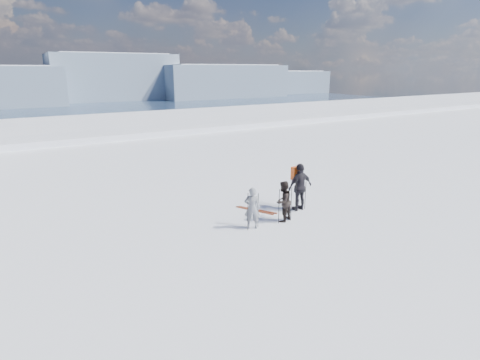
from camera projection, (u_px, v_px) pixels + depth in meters
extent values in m
plane|color=white|center=(85.00, 204.00, 66.25)|extent=(220.00, 208.01, 71.62)
cube|color=white|center=(123.00, 190.00, 38.46)|extent=(180.00, 16.00, 14.00)
plane|color=navy|center=(30.00, 122.00, 258.85)|extent=(820.00, 820.00, 0.00)
cube|color=slate|center=(113.00, 77.00, 448.69)|extent=(140.00, 80.00, 52.00)
cube|color=white|center=(111.00, 57.00, 442.13)|extent=(119.00, 70.00, 8.00)
cube|color=slate|center=(220.00, 81.00, 489.86)|extent=(160.00, 80.00, 40.00)
cube|color=white|center=(220.00, 68.00, 485.02)|extent=(136.00, 70.00, 8.00)
cube|color=slate|center=(280.00, 82.00, 574.84)|extent=(130.00, 80.00, 32.00)
cube|color=white|center=(280.00, 73.00, 571.14)|extent=(110.50, 70.00, 8.00)
imported|color=gray|center=(252.00, 208.00, 13.09)|extent=(0.66, 0.60, 1.50)
imported|color=black|center=(283.00, 201.00, 13.70)|extent=(0.90, 0.81, 1.53)
imported|color=black|center=(300.00, 187.00, 14.75)|extent=(1.12, 0.48, 1.91)
cube|color=#F45817|center=(297.00, 156.00, 14.60)|extent=(0.41, 0.23, 0.52)
cylinder|color=black|center=(248.00, 212.00, 12.91)|extent=(0.02, 0.02, 1.37)
cylinder|color=black|center=(258.00, 210.00, 13.21)|extent=(0.02, 0.02, 1.26)
cylinder|color=black|center=(279.00, 206.00, 13.51)|extent=(0.02, 0.02, 1.31)
cylinder|color=black|center=(291.00, 204.00, 13.76)|extent=(0.02, 0.02, 1.33)
cylinder|color=black|center=(296.00, 196.00, 14.57)|extent=(0.02, 0.02, 1.35)
cylinder|color=black|center=(305.00, 195.00, 14.97)|extent=(0.02, 0.02, 1.14)
cube|color=black|center=(254.00, 210.00, 14.89)|extent=(0.88, 1.54, 0.03)
cube|color=black|center=(257.00, 210.00, 14.96)|extent=(0.97, 1.49, 0.03)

